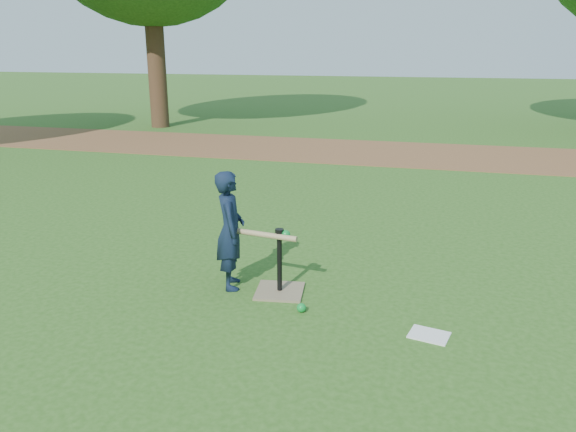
# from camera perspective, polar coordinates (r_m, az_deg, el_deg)

# --- Properties ---
(ground) EXTENTS (80.00, 80.00, 0.00)m
(ground) POSITION_cam_1_polar(r_m,az_deg,el_deg) (5.27, -4.36, -7.63)
(ground) COLOR #285116
(ground) RESTS_ON ground
(dirt_strip) EXTENTS (24.00, 3.00, 0.01)m
(dirt_strip) POSITION_cam_1_polar(r_m,az_deg,el_deg) (12.32, 7.19, 6.53)
(dirt_strip) COLOR brown
(dirt_strip) RESTS_ON ground
(child) EXTENTS (0.40, 0.48, 1.12)m
(child) POSITION_cam_1_polar(r_m,az_deg,el_deg) (5.20, -5.89, -1.44)
(child) COLOR black
(child) RESTS_ON ground
(wiffle_ball_ground) EXTENTS (0.08, 0.08, 0.08)m
(wiffle_ball_ground) POSITION_cam_1_polar(r_m,az_deg,el_deg) (4.86, 1.37, -9.30)
(wiffle_ball_ground) COLOR #0C882E
(wiffle_ball_ground) RESTS_ON ground
(clipboard) EXTENTS (0.34, 0.29, 0.01)m
(clipboard) POSITION_cam_1_polar(r_m,az_deg,el_deg) (4.64, 14.14, -11.64)
(clipboard) COLOR white
(clipboard) RESTS_ON ground
(batting_tee) EXTENTS (0.48, 0.48, 0.61)m
(batting_tee) POSITION_cam_1_polar(r_m,az_deg,el_deg) (5.19, -0.86, -6.64)
(batting_tee) COLOR #827052
(batting_tee) RESTS_ON ground
(swing_action) EXTENTS (0.63, 0.14, 0.09)m
(swing_action) POSITION_cam_1_polar(r_m,az_deg,el_deg) (5.05, -2.19, -1.92)
(swing_action) COLOR tan
(swing_action) RESTS_ON ground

